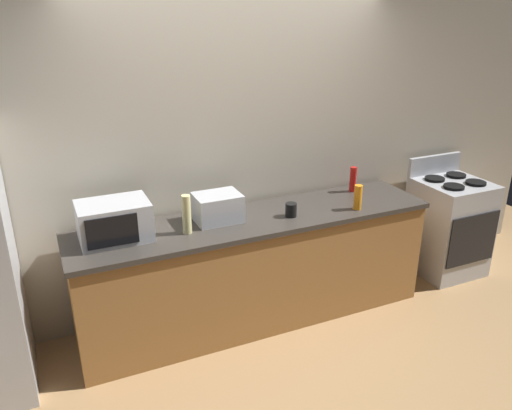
% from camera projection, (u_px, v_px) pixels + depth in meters
% --- Properties ---
extents(ground_plane, '(8.00, 8.00, 0.00)m').
position_uv_depth(ground_plane, '(277.00, 344.00, 3.88)').
color(ground_plane, '#A87F51').
extents(back_wall, '(6.40, 0.10, 2.70)m').
position_uv_depth(back_wall, '(235.00, 147.00, 4.07)').
color(back_wall, '#B2A893').
rests_on(back_wall, ground_plane).
extents(counter_run, '(2.84, 0.64, 0.90)m').
position_uv_depth(counter_run, '(256.00, 269.00, 4.05)').
color(counter_run, '#9E6B38').
rests_on(counter_run, ground_plane).
extents(stove_range, '(0.60, 0.61, 1.08)m').
position_uv_depth(stove_range, '(448.00, 226.00, 4.81)').
color(stove_range, '#B7BABF').
rests_on(stove_range, ground_plane).
extents(microwave, '(0.48, 0.35, 0.27)m').
position_uv_depth(microwave, '(114.00, 221.00, 3.48)').
color(microwave, '#B7BABF').
rests_on(microwave, counter_run).
extents(toaster_oven, '(0.34, 0.26, 0.21)m').
position_uv_depth(toaster_oven, '(218.00, 208.00, 3.79)').
color(toaster_oven, '#B7BABF').
rests_on(toaster_oven, counter_run).
extents(bottle_vinegar, '(0.06, 0.06, 0.29)m').
position_uv_depth(bottle_vinegar, '(187.00, 214.00, 3.57)').
color(bottle_vinegar, beige).
rests_on(bottle_vinegar, counter_run).
extents(bottle_dish_soap, '(0.06, 0.06, 0.20)m').
position_uv_depth(bottle_dish_soap, '(358.00, 197.00, 4.00)').
color(bottle_dish_soap, orange).
rests_on(bottle_dish_soap, counter_run).
extents(bottle_hot_sauce, '(0.06, 0.06, 0.22)m').
position_uv_depth(bottle_hot_sauce, '(353.00, 179.00, 4.38)').
color(bottle_hot_sauce, red).
rests_on(bottle_hot_sauce, counter_run).
extents(mug_black, '(0.09, 0.09, 0.11)m').
position_uv_depth(mug_black, '(291.00, 210.00, 3.88)').
color(mug_black, black).
rests_on(mug_black, counter_run).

